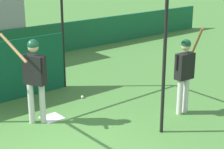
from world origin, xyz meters
name	(u,v)px	position (x,y,z in m)	size (l,w,h in m)	color
batting_cage	(8,59)	(0.47, 2.77, 1.25)	(3.79, 3.73, 2.91)	black
home_plate	(52,118)	(0.94, 1.76, 0.01)	(0.44, 0.44, 0.02)	white
player_batter	(34,73)	(0.58, 1.76, 1.14)	(0.72, 0.76, 1.99)	silver
player_waiting	(185,69)	(3.43, 0.08, 1.06)	(0.76, 0.50, 2.02)	silver
baseball	(82,97)	(2.18, 2.31, 0.04)	(0.07, 0.07, 0.07)	white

